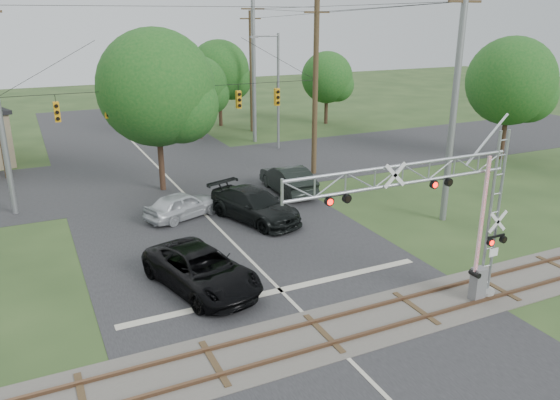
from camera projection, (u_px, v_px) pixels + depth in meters
name	position (u px, v px, depth m)	size (l,w,h in m)	color
ground	(355.00, 366.00, 17.26)	(160.00, 160.00, 0.00)	#273D1C
road_main	(239.00, 249.00, 25.81)	(14.00, 90.00, 0.02)	#242426
road_cross	(166.00, 175.00, 37.77)	(90.00, 12.00, 0.02)	#242426
railroad_track	(324.00, 333.00, 18.96)	(90.00, 3.20, 0.17)	#514C46
crossing_gantry	(439.00, 209.00, 19.12)	(9.34, 0.85, 6.64)	gray
traffic_signal_span	(191.00, 99.00, 32.89)	(19.34, 0.36, 11.50)	gray
pickup_black	(202.00, 270.00, 21.94)	(2.70, 5.85, 1.63)	black
car_dark	(254.00, 205.00, 29.28)	(2.37, 5.82, 1.69)	black
sedan_silver	(183.00, 205.00, 29.66)	(1.72, 4.28, 1.46)	#B5B9BD
suv_dark	(288.00, 179.00, 33.85)	(1.82, 5.22, 1.72)	black
streetlight	(276.00, 86.00, 43.59)	(2.45, 0.26, 9.20)	gray
utility_poles	(193.00, 89.00, 35.91)	(25.24, 26.70, 11.85)	#402C1D
treeline	(118.00, 83.00, 40.48)	(55.55, 29.44, 9.92)	#392519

